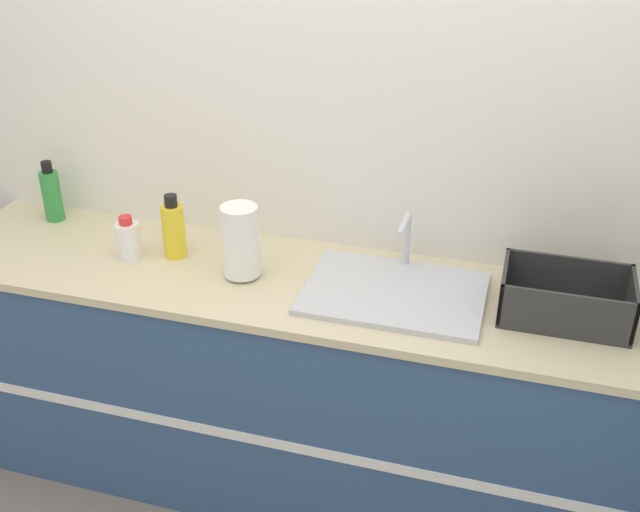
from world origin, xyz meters
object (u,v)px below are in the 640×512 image
Objects in this scene: paper_towel_roll at (241,242)px; bottle_yellow at (174,229)px; dish_rack at (565,302)px; bottle_green at (52,194)px; sink at (395,291)px; bottle_white_spray at (128,240)px.

bottle_yellow is (-0.28, 0.07, -0.03)m from paper_towel_roll.
dish_rack is 1.63× the size of bottle_green.
dish_rack is (0.53, 0.02, 0.04)m from sink.
bottle_white_spray is 0.69× the size of bottle_yellow.
bottle_yellow is at bearing 22.55° from bottle_white_spray.
bottle_white_spray is 0.16m from bottle_yellow.
bottle_green is (-1.91, 0.17, 0.05)m from dish_rack.
paper_towel_roll reaches higher than bottle_green.
sink is 2.49× the size of bottle_yellow.
dish_rack is 1.68× the size of bottle_yellow.
dish_rack is 1.33m from bottle_yellow.
paper_towel_roll is 1.11× the size of bottle_yellow.
bottle_white_spray is at bearing -179.17° from sink.
paper_towel_roll is 0.66× the size of dish_rack.
bottle_green is at bearing 155.31° from bottle_white_spray.
paper_towel_roll is 0.89m from bottle_green.
dish_rack is 2.44× the size of bottle_white_spray.
bottle_yellow is (-0.80, 0.05, 0.09)m from sink.
bottle_green is at bearing 172.34° from sink.
bottle_white_spray is at bearing -24.69° from bottle_green.
bottle_white_spray is at bearing -178.75° from dish_rack.
sink reaches higher than dish_rack.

